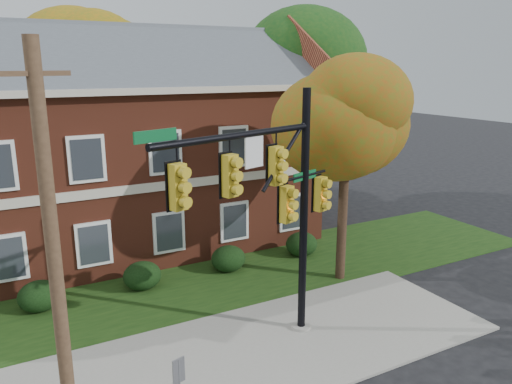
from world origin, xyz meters
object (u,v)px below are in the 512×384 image
hedge_center (142,276)px  tree_right_rear (309,63)px  traffic_signal (274,195)px  hedge_right (228,259)px  utility_pole (54,261)px  tree_near_right (355,105)px  tree_far_rear (92,50)px  hedge_far_right (302,244)px  hedge_left (39,296)px  apartment_building (102,137)px

hedge_center → tree_right_rear: 14.94m
traffic_signal → hedge_right: bearing=59.2°
utility_pole → tree_near_right: bearing=2.1°
tree_near_right → tree_right_rear: tree_right_rear is taller
hedge_center → utility_pole: utility_pole is taller
tree_right_rear → tree_far_rear: tree_far_rear is taller
hedge_far_right → traffic_signal: bearing=-130.0°
hedge_center → hedge_far_right: bearing=0.0°
traffic_signal → hedge_left: bearing=117.1°
tree_far_rear → traffic_signal: tree_far_rear is taller
hedge_left → hedge_far_right: size_ratio=1.00×
utility_pole → hedge_far_right: bearing=14.5°
tree_near_right → utility_pole: 11.81m
hedge_right → tree_right_rear: size_ratio=0.13×
hedge_far_right → tree_far_rear: (-5.66, 13.09, 8.32)m
hedge_center → hedge_far_right: size_ratio=1.00×
apartment_building → tree_far_rear: tree_far_rear is taller
traffic_signal → utility_pole: bearing=175.4°
hedge_left → hedge_right: size_ratio=1.00×
hedge_far_right → tree_near_right: 6.77m
hedge_right → utility_pole: utility_pole is taller
hedge_far_right → hedge_left: bearing=180.0°
hedge_left → tree_far_rear: (4.84, 13.09, 8.32)m
hedge_right → hedge_left: bearing=180.0°
apartment_building → traffic_signal: 11.17m
tree_far_rear → utility_pole: bearing=-103.6°
traffic_signal → utility_pole: (-5.79, -1.40, -0.28)m
tree_right_rear → apartment_building: bearing=-175.7°
utility_pole → traffic_signal: bearing=-5.8°
tree_right_rear → hedge_center: bearing=-151.6°
hedge_left → utility_pole: bearing=-90.4°
hedge_left → hedge_far_right: 10.50m
apartment_building → tree_near_right: apartment_building is taller
hedge_far_right → traffic_signal: size_ratio=0.19×
hedge_left → traffic_signal: 9.05m
tree_near_right → tree_far_rear: tree_far_rear is taller
apartment_building → hedge_far_right: 9.82m
hedge_center → hedge_far_right: same height
hedge_left → hedge_center: bearing=0.0°
hedge_right → utility_pole: size_ratio=0.16×
tree_far_rear → utility_pole: size_ratio=1.35×
tree_far_rear → apartment_building: bearing=-99.7°
tree_far_rear → utility_pole: tree_far_rear is taller
hedge_far_right → tree_far_rear: tree_far_rear is taller
hedge_left → tree_near_right: bearing=-14.8°
apartment_building → hedge_right: size_ratio=13.43×
tree_far_rear → traffic_signal: bearing=-87.3°
utility_pole → hedge_right: bearing=25.8°
hedge_center → traffic_signal: traffic_signal is taller
hedge_far_right → apartment_building: bearing=143.1°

